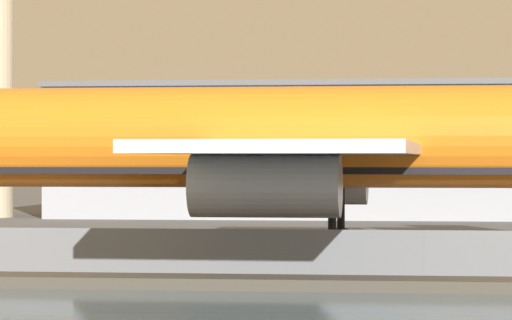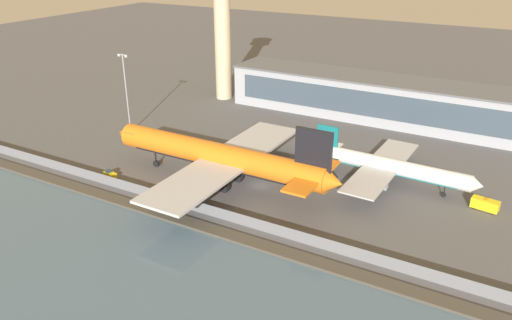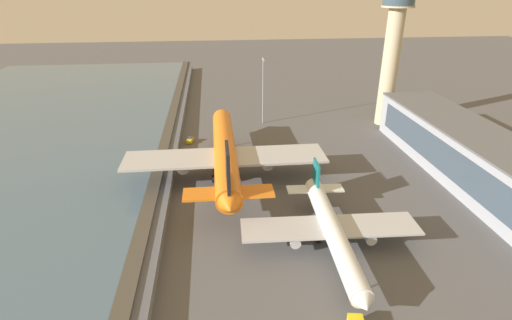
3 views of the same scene
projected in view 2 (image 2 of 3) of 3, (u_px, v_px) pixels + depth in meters
The scene contains 10 objects.
ground_plane at pixel (259, 185), 109.26m from camera, with size 500.00×500.00×0.00m, color #565659.
shoreline_seawall at pixel (206, 228), 92.81m from camera, with size 320.00×3.00×0.50m.
perimeter_fence at pixel (219, 213), 96.03m from camera, with size 280.00×0.10×2.30m.
cargo_jet_orange at pixel (221, 157), 107.49m from camera, with size 57.01×48.51×16.81m.
passenger_jet_white_teal at pixel (387, 166), 108.64m from camera, with size 38.18×32.78×10.83m.
baggage_tug at pixel (110, 174), 112.50m from camera, with size 3.46×2.21×1.80m.
ops_van at pixel (486, 204), 98.91m from camera, with size 5.47×2.91×2.48m.
control_tower at pixel (222, 21), 159.03m from camera, with size 10.51×10.51×44.76m.
terminal_building at pixel (391, 100), 145.44m from camera, with size 98.25×16.10×12.48m.
apron_light_mast_apron_east at pixel (126, 90), 134.12m from camera, with size 3.20×0.40×21.96m.
Camera 2 is at (46.97, -85.43, 49.64)m, focal length 35.00 mm.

